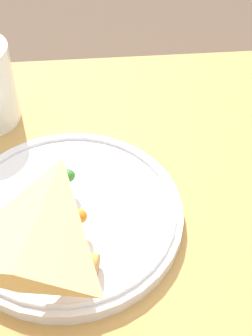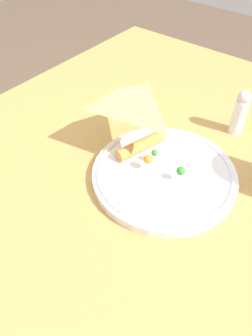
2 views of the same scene
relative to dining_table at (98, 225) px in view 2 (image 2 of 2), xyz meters
name	(u,v)px [view 2 (image 2 of 2)]	position (x,y,z in m)	size (l,w,h in m)	color
ground_plane	(109,336)	(0.00, 0.00, -0.62)	(6.00, 6.00, 0.00)	brown
dining_table	(98,225)	(0.00, 0.00, 0.00)	(1.27, 0.79, 0.72)	tan
plate_pizza	(164,172)	(-0.11, 0.07, 0.11)	(0.26, 0.26, 0.05)	white
salt_shaker	(240,112)	(-0.31, 0.12, 0.14)	(0.03, 0.03, 0.10)	white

